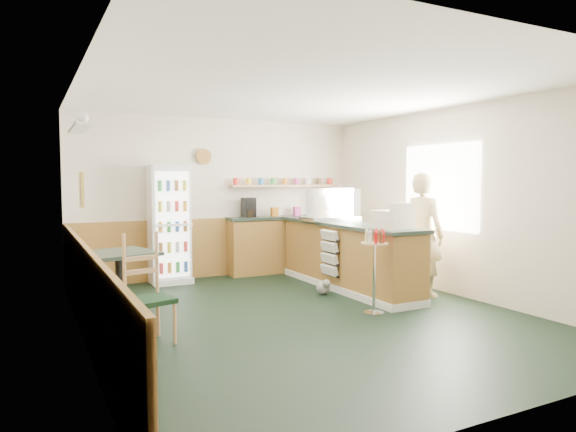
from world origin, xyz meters
TOP-DOWN VIEW (x-y plane):
  - ground at (0.00, 0.00)m, footprint 6.00×6.00m
  - room_envelope at (-0.23, 0.73)m, footprint 5.04×6.02m
  - service_counter at (1.35, 1.07)m, footprint 0.68×3.01m
  - back_counter at (1.19, 2.80)m, footprint 2.24×0.42m
  - drinks_fridge at (-0.95, 2.74)m, footprint 0.62×0.53m
  - display_case at (1.35, 1.57)m, footprint 0.88×0.46m
  - cash_register at (1.35, 0.01)m, footprint 0.46×0.48m
  - shopkeeper at (2.05, 0.19)m, footprint 0.54×0.67m
  - condiment_stand at (0.82, -0.32)m, footprint 0.33×0.33m
  - newspaper_rack at (0.99, 1.01)m, footprint 0.09×0.42m
  - cafe_table at (-2.05, 0.70)m, footprint 0.94×0.94m
  - cafe_chair at (-1.90, -0.16)m, footprint 0.50×0.50m
  - dog_doorstop at (0.81, 0.86)m, footprint 0.20×0.25m

SIDE VIEW (x-z plane):
  - ground at x=0.00m, z-range 0.00..0.00m
  - dog_doorstop at x=0.81m, z-range -0.01..0.23m
  - service_counter at x=1.35m, z-range -0.04..0.97m
  - back_counter at x=1.19m, z-range -0.30..1.39m
  - newspaper_rack at x=0.99m, z-range 0.23..0.91m
  - cafe_chair at x=-1.90m, z-range 0.02..1.14m
  - cafe_table at x=-2.05m, z-range 0.17..1.00m
  - condiment_stand at x=0.82m, z-range 0.19..1.22m
  - shopkeeper at x=2.05m, z-range 0.00..1.77m
  - drinks_fridge at x=-0.95m, z-range 0.00..1.89m
  - cash_register at x=1.35m, z-range 1.01..1.25m
  - display_case at x=1.35m, z-range 1.01..1.51m
  - room_envelope at x=-0.23m, z-range 0.16..2.88m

